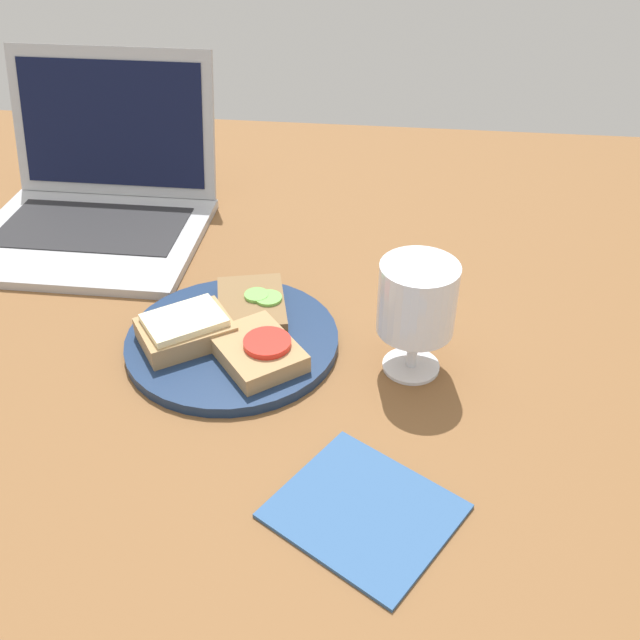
% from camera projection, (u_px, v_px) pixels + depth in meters
% --- Properties ---
extents(wooden_table, '(1.40, 1.40, 0.03)m').
position_uv_depth(wooden_table, '(270.00, 354.00, 0.83)').
color(wooden_table, brown).
rests_on(wooden_table, ground).
extents(plate, '(0.24, 0.24, 0.01)m').
position_uv_depth(plate, '(233.00, 341.00, 0.82)').
color(plate, navy).
rests_on(plate, wooden_table).
extents(sandwich_with_cheese, '(0.12, 0.12, 0.03)m').
position_uv_depth(sandwich_with_cheese, '(185.00, 329.00, 0.80)').
color(sandwich_with_cheese, '#A88456').
rests_on(sandwich_with_cheese, plate).
extents(sandwich_with_tomato, '(0.12, 0.13, 0.03)m').
position_uv_depth(sandwich_with_tomato, '(258.00, 350.00, 0.77)').
color(sandwich_with_tomato, '#A88456').
rests_on(sandwich_with_tomato, plate).
extents(sandwich_with_cucumber, '(0.10, 0.12, 0.02)m').
position_uv_depth(sandwich_with_cucumber, '(252.00, 305.00, 0.85)').
color(sandwich_with_cucumber, brown).
rests_on(sandwich_with_cucumber, plate).
extents(wine_glass, '(0.08, 0.08, 0.13)m').
position_uv_depth(wine_glass, '(417.00, 304.00, 0.74)').
color(wine_glass, white).
rests_on(wine_glass, wooden_table).
extents(laptop, '(0.32, 0.32, 0.22)m').
position_uv_depth(laptop, '(97.00, 194.00, 1.03)').
color(laptop, '#ADAFB5').
rests_on(laptop, wooden_table).
extents(napkin, '(0.19, 0.19, 0.00)m').
position_uv_depth(napkin, '(364.00, 511.00, 0.62)').
color(napkin, '#33598C').
rests_on(napkin, wooden_table).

